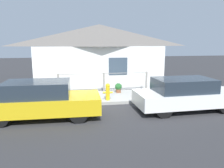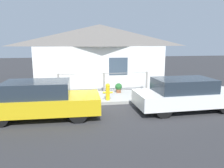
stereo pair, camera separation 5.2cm
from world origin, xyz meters
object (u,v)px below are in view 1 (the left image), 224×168
car_left (41,100)px  car_right (186,94)px  fire_hydrant (108,91)px  potted_plant_near_hydrant (118,88)px

car_left → car_right: (5.75, -0.00, -0.02)m
car_left → fire_hydrant: 3.16m
potted_plant_near_hydrant → car_right: bearing=-52.9°
car_left → fire_hydrant: bearing=31.1°
fire_hydrant → potted_plant_near_hydrant: size_ratio=1.57×
car_left → potted_plant_near_hydrant: bearing=41.2°
car_left → potted_plant_near_hydrant: (3.50, 2.96, -0.29)m
car_left → potted_plant_near_hydrant: car_left is taller
car_left → car_right: bearing=1.0°
car_right → fire_hydrant: car_right is taller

